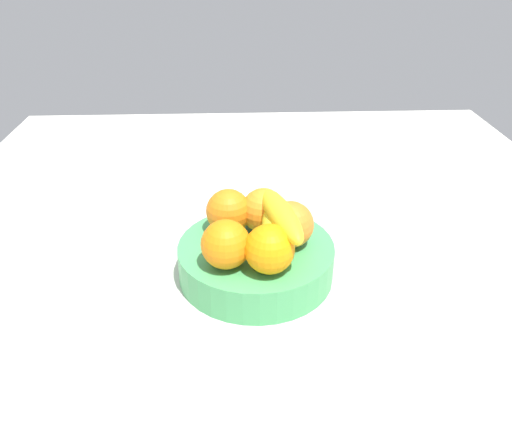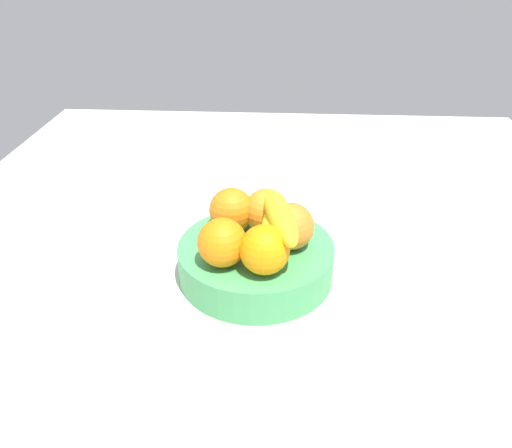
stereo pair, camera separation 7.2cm
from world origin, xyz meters
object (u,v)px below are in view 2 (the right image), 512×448
orange_back_right (266,211)px  banana_bunch (274,228)px  orange_front_right (222,243)px  fruit_bowl (256,260)px  orange_front_left (232,210)px  orange_center (265,250)px  orange_back_left (291,226)px

orange_back_right → banana_bunch: size_ratio=0.42×
orange_front_right → banana_bunch: 8.76cm
orange_front_right → orange_back_right: same height
orange_front_right → fruit_bowl: bearing=138.9°
fruit_bowl → banana_bunch: banana_bunch is taller
orange_front_left → banana_bunch: bearing=50.7°
banana_bunch → orange_back_right: bearing=-166.8°
orange_center → fruit_bowl: bearing=-166.4°
orange_back_right → orange_front_right: bearing=-31.3°
fruit_bowl → orange_front_left: orange_front_left is taller
fruit_bowl → orange_back_left: size_ratio=3.39×
fruit_bowl → orange_front_right: 9.93cm
orange_front_left → orange_back_right: size_ratio=1.00×
fruit_bowl → banana_bunch: bearing=66.6°
orange_front_left → orange_back_right: same height
orange_center → orange_back_right: same height
orange_center → banana_bunch: size_ratio=0.42×
orange_front_left → orange_back_left: (4.73, 9.91, 0.00)cm
orange_front_left → orange_back_left: bearing=64.5°
orange_front_left → orange_center: size_ratio=1.00×
orange_center → banana_bunch: 5.92cm
fruit_bowl → orange_back_right: 8.43cm
orange_front_left → orange_center: (11.75, 6.10, 0.00)cm
fruit_bowl → orange_back_right: (-4.81, 1.47, 6.77)cm
orange_front_left → banana_bunch: banana_bunch is taller
orange_front_right → orange_back_left: bearing=117.9°
orange_front_right → banana_bunch: bearing=118.8°
orange_center → orange_front_left: bearing=-152.5°
orange_front_right → orange_back_left: 11.64cm
orange_back_left → orange_front_left: bearing=-115.5°
orange_front_left → orange_front_right: (10.19, -0.37, 0.00)cm
orange_center → banana_bunch: (-5.78, 1.19, 0.41)cm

